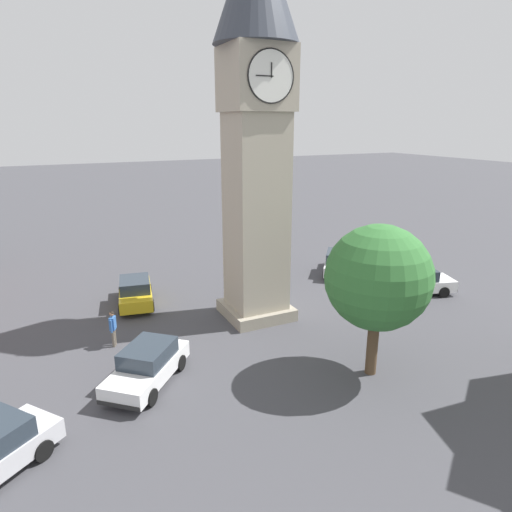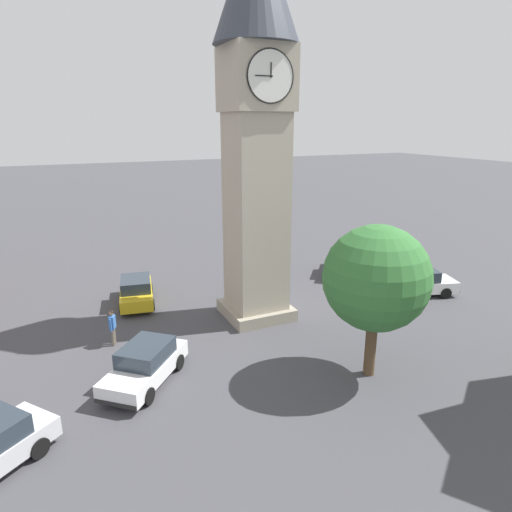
# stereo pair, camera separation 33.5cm
# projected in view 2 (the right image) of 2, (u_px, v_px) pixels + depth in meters

# --- Properties ---
(ground_plane) EXTENTS (200.00, 200.00, 0.00)m
(ground_plane) POSITION_uv_depth(u_px,v_px,m) (256.00, 315.00, 23.35)
(ground_plane) COLOR #424247
(clock_tower) EXTENTS (3.88, 3.88, 18.48)m
(clock_tower) POSITION_uv_depth(u_px,v_px,m) (256.00, 98.00, 20.25)
(clock_tower) COLOR gray
(clock_tower) RESTS_ON ground
(car_blue_kerb) EXTENTS (4.45, 2.88, 1.53)m
(car_blue_kerb) POSITION_uv_depth(u_px,v_px,m) (419.00, 282.00, 25.96)
(car_blue_kerb) COLOR white
(car_blue_kerb) RESTS_ON ground
(car_red_corner) EXTENTS (3.99, 4.22, 1.53)m
(car_red_corner) POSITION_uv_depth(u_px,v_px,m) (145.00, 364.00, 17.13)
(car_red_corner) COLOR white
(car_red_corner) RESTS_ON ground
(car_white_side) EXTENTS (2.38, 4.36, 1.53)m
(car_white_side) POSITION_uv_depth(u_px,v_px,m) (136.00, 291.00, 24.61)
(car_white_side) COLOR gold
(car_white_side) RESTS_ON ground
(car_black_far) EXTENTS (3.89, 4.28, 1.53)m
(car_black_far) POSITION_uv_depth(u_px,v_px,m) (340.00, 263.00, 29.55)
(car_black_far) COLOR silver
(car_black_far) RESTS_ON ground
(pedestrian) EXTENTS (0.35, 0.52, 1.69)m
(pedestrian) POSITION_uv_depth(u_px,v_px,m) (112.00, 324.00, 19.94)
(pedestrian) COLOR #706656
(pedestrian) RESTS_ON ground
(tree) EXTENTS (4.07, 4.07, 6.12)m
(tree) POSITION_uv_depth(u_px,v_px,m) (376.00, 279.00, 16.74)
(tree) COLOR brown
(tree) RESTS_ON ground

